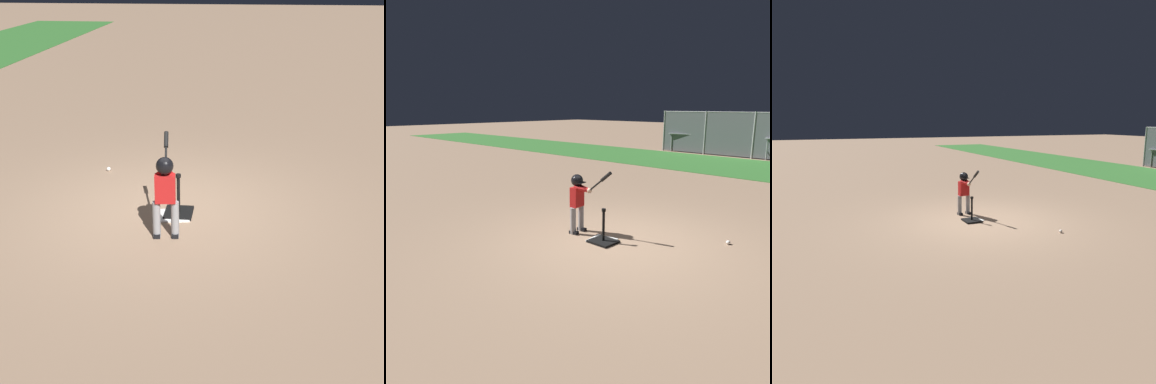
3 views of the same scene
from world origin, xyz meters
The scene contains 5 objects.
ground_plane centered at (0.00, 0.00, 0.00)m, with size 90.00×90.00×0.00m, color #93755B.
home_plate centered at (-0.23, -0.17, 0.01)m, with size 0.44×0.44×0.02m, color white.
batting_tee centered at (-0.15, -0.22, 0.08)m, with size 0.46×0.41×0.63m.
batter_child centered at (-0.85, -0.14, 0.73)m, with size 0.89×0.37×1.28m.
baseball centered at (1.50, 1.26, 0.04)m, with size 0.07×0.07×0.07m, color white.
Camera 1 is at (-7.28, -1.17, 3.42)m, focal length 50.00 mm.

